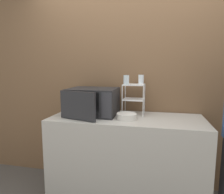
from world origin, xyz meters
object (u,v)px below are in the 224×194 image
object	(u,v)px
microwave	(92,102)
glass_front_left	(126,80)
dish_rack	(134,93)
bowl	(127,116)
glass_back_right	(141,79)

from	to	relation	value
microwave	glass_front_left	world-z (taller)	glass_front_left
microwave	dish_rack	size ratio (longest dim) A/B	1.66
microwave	bowl	xyz separation A→B (m)	(0.41, -0.12, -0.12)
glass_back_right	dish_rack	bearing A→B (deg)	-134.50
dish_rack	glass_front_left	xyz separation A→B (m)	(-0.08, -0.07, 0.15)
glass_back_right	microwave	bearing A→B (deg)	-159.29
dish_rack	glass_front_left	size ratio (longest dim) A/B	3.36
glass_front_left	glass_back_right	world-z (taller)	same
glass_back_right	bowl	world-z (taller)	glass_back_right
glass_back_right	bowl	distance (m)	0.50
dish_rack	glass_back_right	world-z (taller)	glass_back_right
microwave	dish_rack	world-z (taller)	dish_rack
dish_rack	bowl	xyz separation A→B (m)	(-0.04, -0.25, -0.22)
dish_rack	glass_back_right	xyz separation A→B (m)	(0.07, 0.07, 0.15)
bowl	glass_back_right	bearing A→B (deg)	70.17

